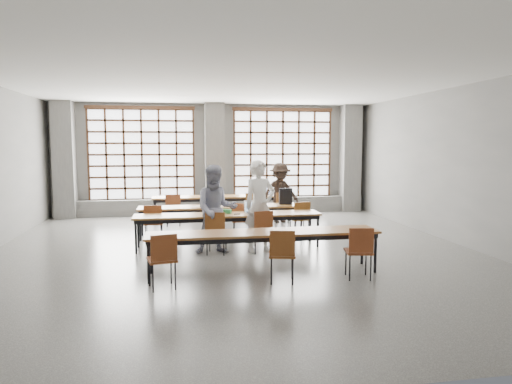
# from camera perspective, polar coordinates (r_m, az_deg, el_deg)

# --- Properties ---
(floor) EXTENTS (11.00, 11.00, 0.00)m
(floor) POSITION_cam_1_polar(r_m,az_deg,el_deg) (9.55, -2.64, -7.47)
(floor) COLOR #51514E
(floor) RESTS_ON ground
(ceiling) EXTENTS (11.00, 11.00, 0.00)m
(ceiling) POSITION_cam_1_polar(r_m,az_deg,el_deg) (9.38, -2.75, 13.82)
(ceiling) COLOR silver
(ceiling) RESTS_ON floor
(wall_back) EXTENTS (10.00, 0.00, 10.00)m
(wall_back) POSITION_cam_1_polar(r_m,az_deg,el_deg) (14.77, -5.28, 4.14)
(wall_back) COLOR #5E5E5C
(wall_back) RESTS_ON floor
(wall_front) EXTENTS (10.00, 0.00, 10.00)m
(wall_front) POSITION_cam_1_polar(r_m,az_deg,el_deg) (3.91, 7.10, -1.00)
(wall_front) COLOR #5E5E5C
(wall_front) RESTS_ON floor
(wall_right) EXTENTS (0.00, 11.00, 11.00)m
(wall_right) POSITION_cam_1_polar(r_m,az_deg,el_deg) (11.08, 23.97, 3.03)
(wall_right) COLOR #5E5E5C
(wall_right) RESTS_ON floor
(column_left) EXTENTS (0.60, 0.55, 3.50)m
(column_left) POSITION_cam_1_polar(r_m,az_deg,el_deg) (14.84, -22.83, 3.70)
(column_left) COLOR #535350
(column_left) RESTS_ON floor
(column_mid) EXTENTS (0.60, 0.55, 3.50)m
(column_mid) POSITION_cam_1_polar(r_m,az_deg,el_deg) (14.49, -5.20, 4.10)
(column_mid) COLOR #535350
(column_mid) RESTS_ON floor
(column_right) EXTENTS (0.60, 0.55, 3.50)m
(column_right) POSITION_cam_1_polar(r_m,az_deg,el_deg) (15.50, 11.67, 4.12)
(column_right) COLOR #535350
(column_right) RESTS_ON floor
(window_left) EXTENTS (3.32, 0.12, 3.00)m
(window_left) POSITION_cam_1_polar(r_m,az_deg,el_deg) (14.69, -14.08, 4.56)
(window_left) COLOR white
(window_left) RESTS_ON wall_back
(window_right) EXTENTS (3.32, 0.12, 3.00)m
(window_right) POSITION_cam_1_polar(r_m,az_deg,el_deg) (15.03, 3.35, 4.75)
(window_right) COLOR white
(window_right) RESTS_ON wall_back
(sill_ledge) EXTENTS (9.80, 0.35, 0.50)m
(sill_ledge) POSITION_cam_1_polar(r_m,az_deg,el_deg) (14.70, -5.17, -1.74)
(sill_ledge) COLOR #535350
(sill_ledge) RESTS_ON floor
(desk_row_a) EXTENTS (4.00, 0.70, 0.73)m
(desk_row_a) POSITION_cam_1_polar(r_m,az_deg,el_deg) (13.26, -4.22, -0.77)
(desk_row_a) COLOR brown
(desk_row_a) RESTS_ON floor
(desk_row_b) EXTENTS (4.00, 0.70, 0.73)m
(desk_row_b) POSITION_cam_1_polar(r_m,az_deg,el_deg) (11.13, -4.28, -2.07)
(desk_row_b) COLOR brown
(desk_row_b) RESTS_ON floor
(desk_row_c) EXTENTS (4.00, 0.70, 0.73)m
(desk_row_c) POSITION_cam_1_polar(r_m,az_deg,el_deg) (9.86, -3.49, -3.11)
(desk_row_c) COLOR brown
(desk_row_c) RESTS_ON floor
(desk_row_d) EXTENTS (4.00, 0.70, 0.73)m
(desk_row_d) POSITION_cam_1_polar(r_m,az_deg,el_deg) (7.87, 0.96, -5.43)
(desk_row_d) COLOR brown
(desk_row_d) RESTS_ON floor
(chair_back_left) EXTENTS (0.43, 0.43, 0.88)m
(chair_back_left) POSITION_cam_1_polar(r_m,az_deg,el_deg) (12.59, -10.31, -1.80)
(chair_back_left) COLOR maroon
(chair_back_left) RESTS_ON floor
(chair_back_mid) EXTENTS (0.48, 0.48, 0.88)m
(chair_back_mid) POSITION_cam_1_polar(r_m,az_deg,el_deg) (12.75, -0.42, -1.60)
(chair_back_mid) COLOR brown
(chair_back_mid) RESTS_ON floor
(chair_back_right) EXTENTS (0.47, 0.47, 0.88)m
(chair_back_right) POSITION_cam_1_polar(r_m,az_deg,el_deg) (12.91, 3.19, -1.52)
(chair_back_right) COLOR brown
(chair_back_right) RESTS_ON floor
(chair_mid_left) EXTENTS (0.43, 0.43, 0.88)m
(chair_mid_left) POSITION_cam_1_polar(r_m,az_deg,el_deg) (10.50, -12.71, -3.40)
(chair_mid_left) COLOR brown
(chair_mid_left) RESTS_ON floor
(chair_mid_centre) EXTENTS (0.48, 0.48, 0.88)m
(chair_mid_centre) POSITION_cam_1_polar(r_m,az_deg,el_deg) (10.57, -1.86, -3.19)
(chair_mid_centre) COLOR brown
(chair_mid_centre) RESTS_ON floor
(chair_mid_right) EXTENTS (0.45, 0.46, 0.88)m
(chair_mid_right) POSITION_cam_1_polar(r_m,az_deg,el_deg) (10.85, 5.59, -2.97)
(chair_mid_right) COLOR brown
(chair_mid_right) RESTS_ON floor
(chair_front_left) EXTENTS (0.50, 0.51, 0.88)m
(chair_front_left) POSITION_cam_1_polar(r_m,az_deg,el_deg) (9.23, -5.03, -4.55)
(chair_front_left) COLOR brown
(chair_front_left) RESTS_ON floor
(chair_front_right) EXTENTS (0.49, 0.49, 0.88)m
(chair_front_right) POSITION_cam_1_polar(r_m,az_deg,el_deg) (9.35, 0.69, -4.40)
(chair_front_right) COLOR maroon
(chair_front_right) RESTS_ON floor
(chair_near_left) EXTENTS (0.50, 0.50, 0.88)m
(chair_near_left) POSITION_cam_1_polar(r_m,az_deg,el_deg) (7.16, -11.58, -7.75)
(chair_near_left) COLOR maroon
(chair_near_left) RESTS_ON floor
(chair_near_mid) EXTENTS (0.50, 0.50, 0.88)m
(chair_near_mid) POSITION_cam_1_polar(r_m,az_deg,el_deg) (7.33, 3.28, -7.31)
(chair_near_mid) COLOR brown
(chair_near_mid) RESTS_ON floor
(chair_near_right) EXTENTS (0.49, 0.49, 0.88)m
(chair_near_right) POSITION_cam_1_polar(r_m,az_deg,el_deg) (7.72, 12.81, -6.77)
(chair_near_right) COLOR maroon
(chair_near_right) RESTS_ON floor
(student_male) EXTENTS (0.80, 0.64, 1.90)m
(student_male) POSITION_cam_1_polar(r_m,az_deg,el_deg) (9.41, 0.47, -1.79)
(student_male) COLOR white
(student_male) RESTS_ON floor
(student_female) EXTENTS (0.89, 0.71, 1.80)m
(student_female) POSITION_cam_1_polar(r_m,az_deg,el_deg) (9.30, -5.00, -2.19)
(student_female) COLOR #181E4A
(student_female) RESTS_ON floor
(student_back) EXTENTS (1.16, 0.76, 1.69)m
(student_back) POSITION_cam_1_polar(r_m,az_deg,el_deg) (12.99, 3.03, -0.09)
(student_back) COLOR black
(student_back) RESTS_ON floor
(laptop_front) EXTENTS (0.37, 0.31, 0.26)m
(laptop_front) POSITION_cam_1_polar(r_m,az_deg,el_deg) (10.02, -0.42, -2.22)
(laptop_front) COLOR #B8B9BD
(laptop_front) RESTS_ON desk_row_c
(laptop_back) EXTENTS (0.38, 0.32, 0.26)m
(laptop_back) POSITION_cam_1_polar(r_m,az_deg,el_deg) (13.54, 1.44, -0.07)
(laptop_back) COLOR silver
(laptop_back) RESTS_ON desk_row_a
(mouse) EXTENTS (0.11, 0.08, 0.04)m
(mouse) POSITION_cam_1_polar(r_m,az_deg,el_deg) (9.97, 1.96, -2.51)
(mouse) COLOR white
(mouse) RESTS_ON desk_row_c
(green_box) EXTENTS (0.27, 0.18, 0.09)m
(green_box) POSITION_cam_1_polar(r_m,az_deg,el_deg) (9.91, -3.83, -2.42)
(green_box) COLOR #297E3B
(green_box) RESTS_ON desk_row_c
(phone) EXTENTS (0.14, 0.08, 0.01)m
(phone) POSITION_cam_1_polar(r_m,az_deg,el_deg) (9.77, -2.37, -2.76)
(phone) COLOR black
(phone) RESTS_ON desk_row_c
(paper_sheet_a) EXTENTS (0.36, 0.31, 0.00)m
(paper_sheet_a) POSITION_cam_1_polar(r_m,az_deg,el_deg) (11.13, -7.39, -1.76)
(paper_sheet_a) COLOR silver
(paper_sheet_a) RESTS_ON desk_row_b
(paper_sheet_b) EXTENTS (0.33, 0.27, 0.00)m
(paper_sheet_b) POSITION_cam_1_polar(r_m,az_deg,el_deg) (11.05, -5.81, -1.80)
(paper_sheet_b) COLOR white
(paper_sheet_b) RESTS_ON desk_row_b
(paper_sheet_c) EXTENTS (0.34, 0.28, 0.00)m
(paper_sheet_c) POSITION_cam_1_polar(r_m,az_deg,el_deg) (11.13, -3.77, -1.72)
(paper_sheet_c) COLOR white
(paper_sheet_c) RESTS_ON desk_row_b
(backpack) EXTENTS (0.34, 0.24, 0.40)m
(backpack) POSITION_cam_1_polar(r_m,az_deg,el_deg) (11.40, 3.72, -0.53)
(backpack) COLOR black
(backpack) RESTS_ON desk_row_b
(plastic_bag) EXTENTS (0.32, 0.29, 0.29)m
(plastic_bag) POSITION_cam_1_polar(r_m,az_deg,el_deg) (13.40, -0.41, 0.21)
(plastic_bag) COLOR white
(plastic_bag) RESTS_ON desk_row_a
(red_pouch) EXTENTS (0.21, 0.10, 0.06)m
(red_pouch) POSITION_cam_1_polar(r_m,az_deg,el_deg) (7.25, -11.68, -7.89)
(red_pouch) COLOR maroon
(red_pouch) RESTS_ON chair_near_left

